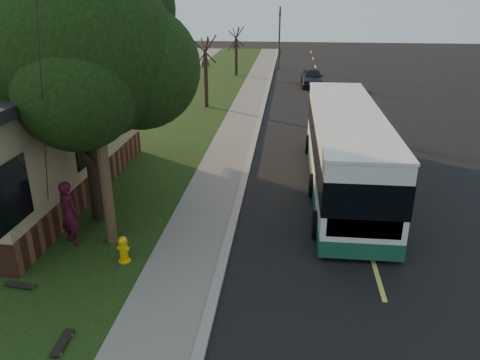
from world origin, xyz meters
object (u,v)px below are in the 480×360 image
bare_tree_far (236,52)px  skateboarder (69,213)px  skateboard_main (62,342)px  traffic_signal (279,34)px  bare_tree_near (206,73)px  transit_bus (345,148)px  fire_hydrant (124,249)px  leafy_tree (85,52)px  distant_car (312,77)px  utility_pole (94,82)px  skateboard_spare (20,285)px

bare_tree_far → skateboarder: (-1.40, -29.16, -0.99)m
skateboarder → skateboard_main: 4.44m
traffic_signal → bare_tree_far: bearing=-131.2°
bare_tree_near → transit_bus: bare_tree_near is taller
fire_hydrant → skateboard_main: 3.23m
leafy_tree → distant_car: (7.43, 23.29, -4.48)m
utility_pole → skateboard_spare: 5.30m
fire_hydrant → skateboarder: bearing=155.0°
leafy_tree → bare_tree_far: size_ratio=1.94×
fire_hydrant → distant_car: (5.86, 25.94, 0.25)m
traffic_signal → distant_car: (2.76, -8.06, -2.48)m
distant_car → leafy_tree: bearing=-108.7°
traffic_signal → transit_bus: size_ratio=0.51×
traffic_signal → leafy_tree: bearing=-98.5°
bare_tree_near → skateboard_main: bearing=-88.1°
bare_tree_near → distant_car: 10.53m
skateboarder → traffic_signal: bearing=-68.4°
transit_bus → skateboard_main: 11.26m
fire_hydrant → transit_bus: (6.24, 5.91, 1.11)m
traffic_signal → skateboarder: traffic_signal is taller
bare_tree_near → traffic_signal: size_ratio=0.78×
bare_tree_near → skateboard_main: 21.32m
fire_hydrant → leafy_tree: (-1.57, 2.65, 4.73)m
bare_tree_far → skateboard_main: size_ratio=4.96×
leafy_tree → traffic_signal: (4.67, 31.35, -2.00)m
bare_tree_near → skateboard_spare: (-1.24, -19.40, -2.03)m
skateboard_spare → distant_car: distant_car is taller
skateboarder → skateboard_main: skateboarder is taller
fire_hydrant → bare_tree_near: 18.10m
transit_bus → bare_tree_near: bearing=120.6°
bare_tree_near → skateboard_spare: bearing=-93.7°
skateboarder → distant_car: (7.66, 25.10, -0.33)m
traffic_signal → distant_car: size_ratio=1.37×
leafy_tree → transit_bus: size_ratio=0.73×
leafy_tree → skateboard_spare: (-0.57, -4.05, -5.04)m
leafy_tree → distant_car: bearing=72.3°
skateboard_spare → transit_bus: bearing=41.1°
distant_car → skateboarder: bearing=-108.0°
skateboard_spare → skateboarder: bearing=81.2°
bare_tree_far → skateboard_spare: 31.50m
utility_pole → leafy_tree: 1.94m
skateboarder → distant_car: bearing=-77.0°
utility_pole → transit_bus: (6.94, 4.92, -3.09)m
skateboard_spare → distant_car: bearing=73.7°
traffic_signal → distant_car: traffic_signal is taller
leafy_tree → bare_tree_far: (1.17, 27.35, -3.16)m
utility_pole → traffic_signal: size_ratio=1.65×
traffic_signal → skateboard_spare: traffic_signal is taller
utility_pole → bare_tree_near: utility_pole is taller
fire_hydrant → leafy_tree: 5.65m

